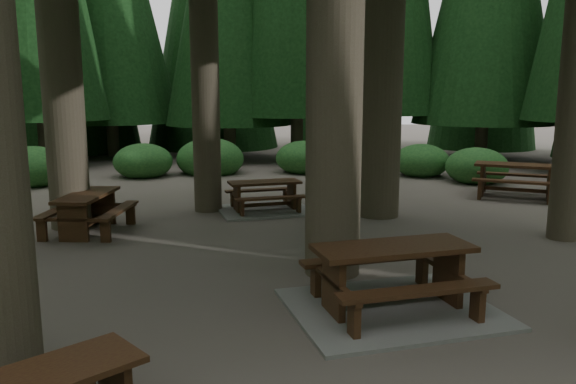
{
  "coord_description": "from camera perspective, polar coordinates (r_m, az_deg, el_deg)",
  "views": [
    {
      "loc": [
        -0.36,
        -8.1,
        2.76
      ],
      "look_at": [
        0.17,
        1.19,
        1.1
      ],
      "focal_mm": 35.0,
      "sensor_mm": 36.0,
      "label": 1
    }
  ],
  "objects": [
    {
      "name": "ground",
      "position": [
        8.57,
        -0.72,
        -8.68
      ],
      "size": [
        80.0,
        80.0,
        0.0
      ],
      "primitive_type": "plane",
      "color": "#554E45",
      "rests_on": "ground"
    },
    {
      "name": "picnic_table_a",
      "position": [
        7.36,
        10.54,
        -9.55
      ],
      "size": [
        2.95,
        2.62,
        0.87
      ],
      "rotation": [
        0.0,
        0.0,
        0.22
      ],
      "color": "gray",
      "rests_on": "ground"
    },
    {
      "name": "picnic_table_b",
      "position": [
        11.8,
        -19.66,
        -1.41
      ],
      "size": [
        1.64,
        1.95,
        0.79
      ],
      "rotation": [
        0.0,
        0.0,
        1.47
      ],
      "color": "#371810",
      "rests_on": "ground"
    },
    {
      "name": "picnic_table_c",
      "position": [
        13.16,
        -2.38,
        -0.96
      ],
      "size": [
        2.46,
        2.18,
        0.72
      ],
      "rotation": [
        0.0,
        0.0,
        0.23
      ],
      "color": "gray",
      "rests_on": "ground"
    },
    {
      "name": "picnic_table_d",
      "position": [
        16.02,
        22.13,
        1.59
      ],
      "size": [
        2.59,
        2.41,
        0.89
      ],
      "rotation": [
        0.0,
        0.0,
        -0.47
      ],
      "color": "#371810",
      "rests_on": "ground"
    },
    {
      "name": "shrub_ring",
      "position": [
        9.23,
        3.45,
        -4.73
      ],
      "size": [
        23.86,
        24.64,
        1.49
      ],
      "color": "#1B4F20",
      "rests_on": "ground"
    }
  ]
}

